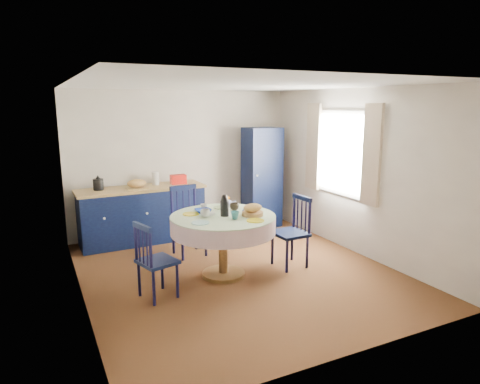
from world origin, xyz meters
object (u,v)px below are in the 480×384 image
object	(u,v)px
chair_far	(188,220)
mug_c	(234,207)
pantry_cabinet	(262,178)
cobalt_bowl	(203,211)
dining_table	(224,225)
chair_right	(293,231)
kitchen_counter	(142,214)
chair_left	(154,260)
mug_d	(204,207)
mug_b	(235,215)
mug_a	(205,213)

from	to	relation	value
chair_far	mug_c	xyz separation A→B (m)	(0.39, -0.83, 0.35)
pantry_cabinet	chair_far	size ratio (longest dim) A/B	1.76
cobalt_bowl	dining_table	bearing A→B (deg)	-50.05
chair_far	chair_right	world-z (taller)	chair_far
kitchen_counter	chair_left	xyz separation A→B (m)	(-0.39, -2.20, -0.00)
pantry_cabinet	cobalt_bowl	xyz separation A→B (m)	(-1.82, -1.66, -0.06)
kitchen_counter	mug_c	bearing A→B (deg)	-65.09
kitchen_counter	cobalt_bowl	xyz separation A→B (m)	(0.42, -1.71, 0.39)
mug_c	mug_d	xyz separation A→B (m)	(-0.38, 0.17, -0.01)
mug_d	mug_b	bearing A→B (deg)	-72.97
chair_right	kitchen_counter	bearing A→B (deg)	-143.54
dining_table	mug_c	bearing A→B (deg)	37.50
pantry_cabinet	dining_table	distance (m)	2.50
chair_right	mug_c	size ratio (longest dim) A/B	8.03
chair_far	mug_d	size ratio (longest dim) A/B	11.12
chair_left	mug_a	bearing A→B (deg)	-84.41
dining_table	chair_left	distance (m)	1.06
mug_b	pantry_cabinet	bearing A→B (deg)	53.59
mug_a	mug_c	world-z (taller)	mug_c
cobalt_bowl	kitchen_counter	bearing A→B (deg)	103.84
chair_left	chair_far	world-z (taller)	chair_far
mug_c	cobalt_bowl	bearing A→B (deg)	174.57
chair_right	cobalt_bowl	world-z (taller)	chair_right
chair_left	mug_d	bearing A→B (deg)	-69.90
kitchen_counter	chair_far	world-z (taller)	kitchen_counter
mug_a	cobalt_bowl	world-z (taller)	mug_a
cobalt_bowl	chair_left	bearing A→B (deg)	-148.72
pantry_cabinet	chair_right	distance (m)	2.11
pantry_cabinet	mug_c	xyz separation A→B (m)	(-1.37, -1.70, -0.04)
chair_left	cobalt_bowl	distance (m)	1.02
chair_left	mug_c	distance (m)	1.39
chair_right	mug_b	size ratio (longest dim) A/B	9.41
chair_right	mug_c	xyz separation A→B (m)	(-0.77, 0.28, 0.38)
chair_left	mug_c	world-z (taller)	mug_c
kitchen_counter	chair_far	distance (m)	1.04
chair_left	mug_b	world-z (taller)	mug_b
dining_table	chair_left	size ratio (longest dim) A/B	1.48
pantry_cabinet	chair_right	bearing A→B (deg)	-108.83
mug_b	chair_left	bearing A→B (deg)	-178.80
chair_far	mug_b	world-z (taller)	chair_far
chair_right	mug_d	world-z (taller)	chair_right
kitchen_counter	dining_table	xyz separation A→B (m)	(0.62, -1.94, 0.23)
dining_table	mug_c	world-z (taller)	dining_table
chair_far	mug_d	bearing A→B (deg)	-93.76
chair_left	chair_right	distance (m)	2.03
mug_b	mug_a	bearing A→B (deg)	137.55
mug_d	cobalt_bowl	world-z (taller)	mug_d
kitchen_counter	mug_c	world-z (taller)	kitchen_counter
kitchen_counter	mug_c	distance (m)	1.99
pantry_cabinet	cobalt_bowl	world-z (taller)	pantry_cabinet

